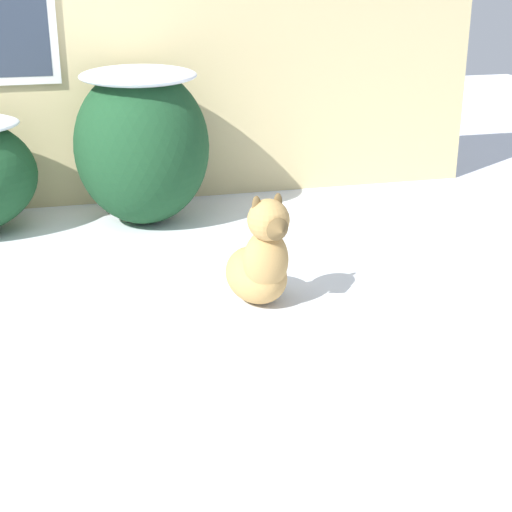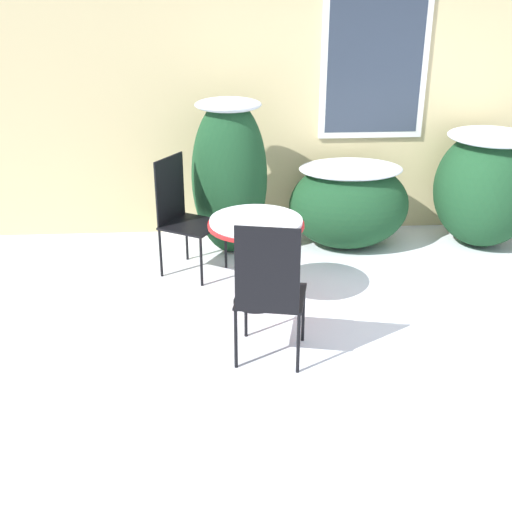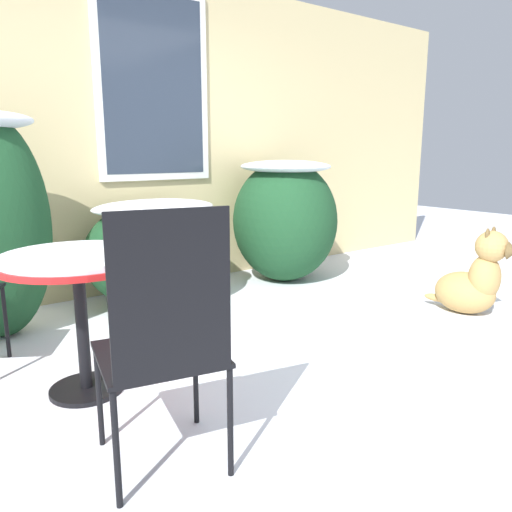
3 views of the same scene
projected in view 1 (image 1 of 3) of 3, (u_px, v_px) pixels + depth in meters
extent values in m
ellipsoid|color=#194223|center=(142.00, 147.00, 5.77)|extent=(0.99, 1.01, 1.16)
ellipsoid|color=white|center=(138.00, 75.00, 5.59)|extent=(0.84, 0.86, 0.12)
ellipsoid|color=tan|center=(256.00, 274.00, 4.56)|extent=(0.41, 0.51, 0.32)
ellipsoid|color=tan|center=(266.00, 260.00, 4.39)|extent=(0.30, 0.27, 0.35)
sphere|color=tan|center=(268.00, 220.00, 4.28)|extent=(0.24, 0.24, 0.24)
cone|color=brown|center=(280.00, 231.00, 4.16)|extent=(0.14, 0.08, 0.13)
ellipsoid|color=brown|center=(256.00, 205.00, 4.24)|extent=(0.06, 0.04, 0.11)
ellipsoid|color=brown|center=(278.00, 202.00, 4.29)|extent=(0.06, 0.04, 0.11)
ellipsoid|color=tan|center=(242.00, 276.00, 4.77)|extent=(0.10, 0.22, 0.06)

